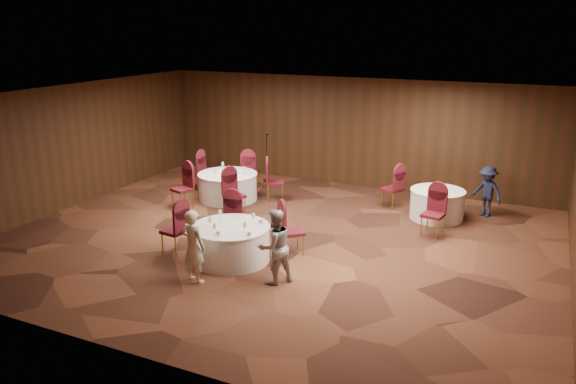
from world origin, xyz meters
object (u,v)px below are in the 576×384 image
at_px(table_left, 228,186).
at_px(woman_a, 194,246).
at_px(table_main, 231,243).
at_px(table_right, 437,204).
at_px(woman_b, 275,246).
at_px(man_c, 487,191).
at_px(mic_stand, 267,168).

xyz_separation_m(table_left, woman_a, (2.08, -4.71, 0.34)).
bearing_deg(table_main, table_right, 52.80).
xyz_separation_m(table_left, woman_b, (3.47, -4.10, 0.35)).
bearing_deg(man_c, woman_b, -90.10).
bearing_deg(woman_b, woman_a, -31.40).
bearing_deg(man_c, mic_stand, -156.18).
relative_size(table_main, woman_b, 1.12).
height_order(mic_stand, woman_b, mic_stand).
relative_size(table_main, man_c, 1.25).
height_order(table_main, table_right, same).
height_order(table_left, mic_stand, mic_stand).
bearing_deg(mic_stand, man_c, -5.22).
relative_size(woman_a, woman_b, 0.99).
height_order(table_right, man_c, man_c).
bearing_deg(woman_b, table_left, -104.75).
bearing_deg(mic_stand, table_left, -93.25).
height_order(table_main, man_c, man_c).
relative_size(table_left, mic_stand, 1.11).
bearing_deg(table_right, man_c, 33.15).
relative_size(table_left, woman_a, 1.15).
bearing_deg(table_right, woman_a, -121.91).
xyz_separation_m(mic_stand, man_c, (6.50, -0.59, 0.23)).
distance_m(mic_stand, woman_a, 7.13).
height_order(woman_a, woman_b, woman_b).
xyz_separation_m(woman_a, woman_b, (1.39, 0.61, 0.01)).
bearing_deg(table_main, man_c, 49.11).
height_order(table_main, table_left, same).
relative_size(table_main, woman_a, 1.14).
distance_m(table_right, man_c, 1.32).
bearing_deg(man_c, table_main, -101.85).
bearing_deg(table_right, table_left, -171.42).
distance_m(table_main, woman_a, 1.20).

